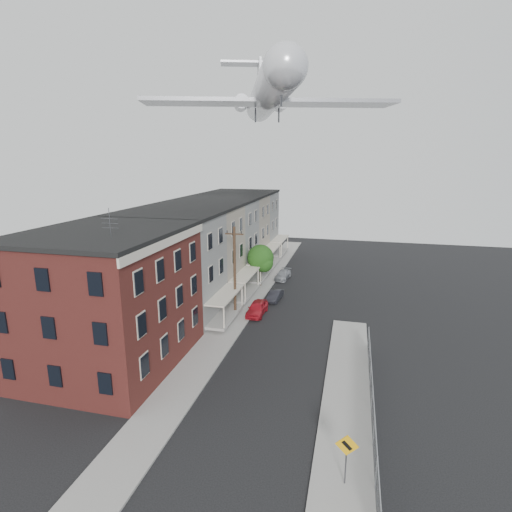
# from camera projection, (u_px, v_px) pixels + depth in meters

# --- Properties ---
(ground) EXTENTS (120.00, 120.00, 0.00)m
(ground) POSITION_uv_depth(u_px,v_px,m) (238.00, 451.00, 21.35)
(ground) COLOR black
(ground) RESTS_ON ground
(sidewalk_left) EXTENTS (3.00, 62.00, 0.12)m
(sidewalk_left) POSITION_uv_depth(u_px,v_px,m) (251.00, 296.00, 45.25)
(sidewalk_left) COLOR gray
(sidewalk_left) RESTS_ON ground
(sidewalk_right) EXTENTS (3.00, 26.00, 0.12)m
(sidewalk_right) POSITION_uv_depth(u_px,v_px,m) (346.00, 400.00, 25.70)
(sidewalk_right) COLOR gray
(sidewalk_right) RESTS_ON ground
(curb_left) EXTENTS (0.15, 62.00, 0.14)m
(curb_left) POSITION_uv_depth(u_px,v_px,m) (264.00, 297.00, 44.91)
(curb_left) COLOR gray
(curb_left) RESTS_ON ground
(curb_right) EXTENTS (0.15, 26.00, 0.14)m
(curb_right) POSITION_uv_depth(u_px,v_px,m) (324.00, 397.00, 26.04)
(curb_right) COLOR gray
(curb_right) RESTS_ON ground
(corner_building) EXTENTS (10.31, 12.30, 12.15)m
(corner_building) POSITION_uv_depth(u_px,v_px,m) (109.00, 298.00, 29.53)
(corner_building) COLOR black
(corner_building) RESTS_ON ground
(row_house_a) EXTENTS (11.98, 7.00, 10.30)m
(row_house_a) POSITION_uv_depth(u_px,v_px,m) (167.00, 266.00, 38.49)
(row_house_a) COLOR slate
(row_house_a) RESTS_ON ground
(row_house_b) EXTENTS (11.98, 7.00, 10.30)m
(row_house_b) POSITION_uv_depth(u_px,v_px,m) (195.00, 251.00, 45.09)
(row_house_b) COLOR gray
(row_house_b) RESTS_ON ground
(row_house_c) EXTENTS (11.98, 7.00, 10.30)m
(row_house_c) POSITION_uv_depth(u_px,v_px,m) (216.00, 239.00, 51.70)
(row_house_c) COLOR slate
(row_house_c) RESTS_ON ground
(row_house_d) EXTENTS (11.98, 7.00, 10.30)m
(row_house_d) POSITION_uv_depth(u_px,v_px,m) (232.00, 230.00, 58.30)
(row_house_d) COLOR gray
(row_house_d) RESTS_ON ground
(row_house_e) EXTENTS (11.98, 7.00, 10.30)m
(row_house_e) POSITION_uv_depth(u_px,v_px,m) (245.00, 223.00, 64.90)
(row_house_e) COLOR slate
(row_house_e) RESTS_ON ground
(chainlink_fence) EXTENTS (0.06, 18.06, 1.90)m
(chainlink_fence) POSITION_uv_depth(u_px,v_px,m) (372.00, 399.00, 24.19)
(chainlink_fence) COLOR gray
(chainlink_fence) RESTS_ON ground
(warning_sign) EXTENTS (1.10, 0.11, 2.80)m
(warning_sign) POSITION_uv_depth(u_px,v_px,m) (347.00, 452.00, 18.62)
(warning_sign) COLOR #515156
(warning_sign) RESTS_ON ground
(utility_pole) EXTENTS (1.80, 0.26, 9.00)m
(utility_pole) POSITION_uv_depth(u_px,v_px,m) (235.00, 271.00, 38.53)
(utility_pole) COLOR black
(utility_pole) RESTS_ON ground
(street_tree) EXTENTS (3.22, 3.20, 5.20)m
(street_tree) POSITION_uv_depth(u_px,v_px,m) (261.00, 259.00, 48.10)
(street_tree) COLOR black
(street_tree) RESTS_ON ground
(car_near) EXTENTS (1.70, 4.03, 1.36)m
(car_near) POSITION_uv_depth(u_px,v_px,m) (257.00, 308.00, 39.88)
(car_near) COLOR #B11622
(car_near) RESTS_ON ground
(car_mid) EXTENTS (1.45, 3.46, 1.11)m
(car_mid) POSITION_uv_depth(u_px,v_px,m) (275.00, 296.00, 43.94)
(car_mid) COLOR black
(car_mid) RESTS_ON ground
(car_far) EXTENTS (1.89, 3.93, 1.10)m
(car_far) POSITION_uv_depth(u_px,v_px,m) (283.00, 275.00, 51.79)
(car_far) COLOR gray
(car_far) RESTS_ON ground
(airplane) EXTENTS (23.06, 26.39, 7.65)m
(airplane) POSITION_uv_depth(u_px,v_px,m) (268.00, 94.00, 38.08)
(airplane) COLOR silver
(airplane) RESTS_ON ground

